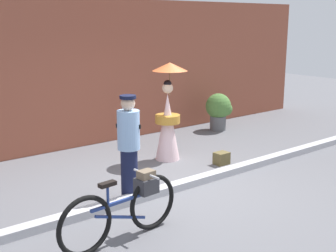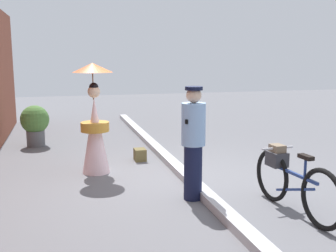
# 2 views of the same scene
# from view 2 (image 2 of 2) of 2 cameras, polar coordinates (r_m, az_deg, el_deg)

# --- Properties ---
(ground_plane) EXTENTS (30.00, 30.00, 0.00)m
(ground_plane) POSITION_cam_2_polar(r_m,az_deg,el_deg) (6.78, 2.67, -7.65)
(ground_plane) COLOR slate
(sidewalk_curb) EXTENTS (14.00, 0.20, 0.12)m
(sidewalk_curb) POSITION_cam_2_polar(r_m,az_deg,el_deg) (6.76, 2.68, -7.16)
(sidewalk_curb) COLOR #B2B2B7
(sidewalk_curb) RESTS_ON ground_plane
(bicycle_near_officer) EXTENTS (1.78, 0.48, 0.83)m
(bicycle_near_officer) POSITION_cam_2_polar(r_m,az_deg,el_deg) (5.61, 16.86, -7.19)
(bicycle_near_officer) COLOR black
(bicycle_near_officer) RESTS_ON ground_plane
(person_officer) EXTENTS (0.34, 0.34, 1.62)m
(person_officer) POSITION_cam_2_polar(r_m,az_deg,el_deg) (5.74, 3.55, -2.04)
(person_officer) COLOR #141938
(person_officer) RESTS_ON ground_plane
(person_with_parasol) EXTENTS (0.68, 0.68, 1.91)m
(person_with_parasol) POSITION_cam_2_polar(r_m,az_deg,el_deg) (7.16, -10.21, 0.58)
(person_with_parasol) COLOR silver
(person_with_parasol) RESTS_ON ground_plane
(potted_plant_by_door) EXTENTS (0.65, 0.64, 0.93)m
(potted_plant_by_door) POSITION_cam_2_polar(r_m,az_deg,el_deg) (9.71, -18.03, 0.44)
(potted_plant_by_door) COLOR #59595B
(potted_plant_by_door) RESTS_ON ground_plane
(backpack_on_pavement) EXTENTS (0.27, 0.22, 0.24)m
(backpack_on_pavement) POSITION_cam_2_polar(r_m,az_deg,el_deg) (8.02, -3.90, -3.98)
(backpack_on_pavement) COLOR brown
(backpack_on_pavement) RESTS_ON ground_plane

